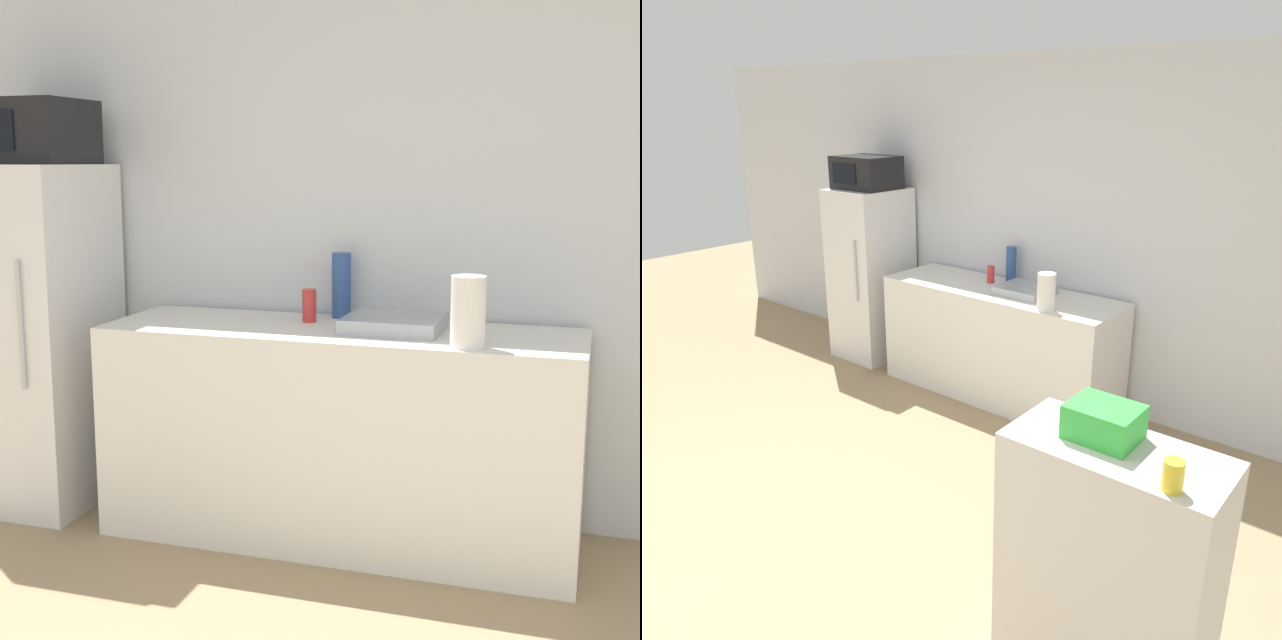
{
  "view_description": "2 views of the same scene",
  "coord_description": "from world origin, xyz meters",
  "views": [
    {
      "loc": [
        0.87,
        -0.52,
        1.55
      ],
      "look_at": [
        -0.04,
        2.3,
        1.02
      ],
      "focal_mm": 50.0,
      "sensor_mm": 36.0,
      "label": 1
    },
    {
      "loc": [
        2.54,
        -0.9,
        2.24
      ],
      "look_at": [
        0.1,
        2.11,
        0.89
      ],
      "focal_mm": 35.0,
      "sensor_mm": 36.0,
      "label": 2
    }
  ],
  "objects": [
    {
      "name": "bottle_tall",
      "position": [
        -0.2,
        3.11,
        1.03
      ],
      "size": [
        0.08,
        0.08,
        0.28
      ],
      "primitive_type": "cylinder",
      "color": "#2D4C8C",
      "rests_on": "counter"
    },
    {
      "name": "counter",
      "position": [
        -0.13,
        2.87,
        0.44
      ],
      "size": [
        1.94,
        0.61,
        0.89
      ],
      "primitive_type": "cube",
      "color": "silver",
      "rests_on": "ground_plane"
    },
    {
      "name": "refrigerator",
      "position": [
        -1.57,
        2.86,
        0.77
      ],
      "size": [
        0.56,
        0.64,
        1.54
      ],
      "color": "silver",
      "rests_on": "ground_plane"
    },
    {
      "name": "bottle_short",
      "position": [
        -0.3,
        2.97,
        0.96
      ],
      "size": [
        0.06,
        0.06,
        0.14
      ],
      "primitive_type": "cylinder",
      "color": "red",
      "rests_on": "counter"
    },
    {
      "name": "paper_towel_roll",
      "position": [
        0.41,
        2.65,
        1.02
      ],
      "size": [
        0.13,
        0.13,
        0.26
      ],
      "primitive_type": "cylinder",
      "color": "white",
      "rests_on": "counter"
    },
    {
      "name": "sink_basin",
      "position": [
        0.08,
        2.88,
        0.92
      ],
      "size": [
        0.38,
        0.33,
        0.06
      ],
      "primitive_type": "cube",
      "color": "#9EA3A8",
      "rests_on": "counter"
    },
    {
      "name": "microwave",
      "position": [
        -1.57,
        2.86,
        1.68
      ],
      "size": [
        0.52,
        0.42,
        0.28
      ],
      "color": "black",
      "rests_on": "refrigerator"
    },
    {
      "name": "wall_back",
      "position": [
        0.0,
        3.23,
        1.3
      ],
      "size": [
        8.0,
        0.06,
        2.6
      ],
      "primitive_type": "cube",
      "color": "silver",
      "rests_on": "ground_plane"
    }
  ]
}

